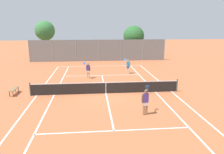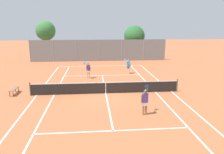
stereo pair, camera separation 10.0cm
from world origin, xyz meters
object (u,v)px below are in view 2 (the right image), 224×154
at_px(player_far_right, 128,65).
at_px(courtside_bench, 14,89).
at_px(player_far_left, 88,69).
at_px(loose_tennis_ball_2, 168,129).
at_px(tree_behind_right, 134,37).
at_px(tennis_net, 106,87).
at_px(tree_behind_left, 46,31).
at_px(loose_tennis_ball_3, 97,107).
at_px(loose_tennis_ball_0, 67,102).
at_px(player_near_side, 145,101).

height_order(player_far_right, courtside_bench, player_far_right).
height_order(player_far_left, loose_tennis_ball_2, player_far_left).
bearing_deg(tree_behind_right, player_far_right, -103.83).
bearing_deg(courtside_bench, tennis_net, -3.99).
relative_size(tennis_net, tree_behind_left, 2.00).
bearing_deg(tree_behind_right, loose_tennis_ball_2, -96.30).
bearing_deg(tree_behind_right, tree_behind_left, 172.31).
distance_m(player_far_right, courtside_bench, 12.32).
height_order(courtside_bench, tree_behind_right, tree_behind_right).
height_order(tennis_net, tree_behind_left, tree_behind_left).
bearing_deg(loose_tennis_ball_3, player_far_left, 94.69).
bearing_deg(player_far_left, courtside_bench, -140.82).
bearing_deg(player_far_right, loose_tennis_ball_3, -110.50).
distance_m(loose_tennis_ball_2, tree_behind_left, 29.05).
height_order(player_far_right, tree_behind_left, tree_behind_left).
xyz_separation_m(tree_behind_left, tree_behind_right, (14.14, -1.91, -0.82)).
distance_m(tennis_net, player_far_right, 7.75).
bearing_deg(tree_behind_right, loose_tennis_ball_0, -113.60).
bearing_deg(player_near_side, player_far_left, 110.48).
height_order(player_near_side, tree_behind_right, tree_behind_right).
bearing_deg(player_far_right, tree_behind_right, 76.17).
bearing_deg(tree_behind_left, tennis_net, -66.84).
height_order(tennis_net, loose_tennis_ball_2, tennis_net).
bearing_deg(player_far_right, tree_behind_left, 132.14).
bearing_deg(tennis_net, player_near_side, -64.24).
xyz_separation_m(player_far_right, tree_behind_left, (-11.49, 12.70, 3.38)).
relative_size(player_near_side, player_far_left, 1.00).
bearing_deg(player_near_side, loose_tennis_ball_3, 154.82).
bearing_deg(loose_tennis_ball_2, tennis_net, 114.43).
bearing_deg(loose_tennis_ball_0, tree_behind_left, 104.39).
xyz_separation_m(tennis_net, loose_tennis_ball_0, (-2.94, -1.77, -0.48)).
height_order(tennis_net, player_near_side, player_near_side).
height_order(courtside_bench, tree_behind_left, tree_behind_left).
height_order(player_far_left, player_far_right, same).
distance_m(player_near_side, player_far_right, 11.62).
relative_size(player_near_side, player_far_right, 1.00).
relative_size(player_far_left, courtside_bench, 1.18).
relative_size(player_near_side, courtside_bench, 1.18).
height_order(player_near_side, loose_tennis_ball_0, player_near_side).
relative_size(loose_tennis_ball_0, loose_tennis_ball_3, 1.00).
xyz_separation_m(loose_tennis_ball_2, tree_behind_right, (2.70, 24.45, 3.46)).
bearing_deg(loose_tennis_ball_3, loose_tennis_ball_2, -42.55).
distance_m(loose_tennis_ball_2, tree_behind_right, 24.84).
relative_size(loose_tennis_ball_2, courtside_bench, 0.04).
bearing_deg(loose_tennis_ball_0, tree_behind_right, 66.40).
distance_m(loose_tennis_ball_0, tree_behind_right, 21.77).
relative_size(tennis_net, courtside_bench, 8.00).
xyz_separation_m(tennis_net, tree_behind_right, (5.66, 17.92, 2.99)).
xyz_separation_m(tennis_net, courtside_bench, (-7.36, 0.51, -0.10)).
distance_m(tennis_net, loose_tennis_ball_3, 3.20).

